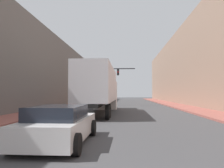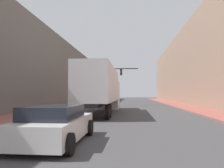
# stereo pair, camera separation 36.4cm
# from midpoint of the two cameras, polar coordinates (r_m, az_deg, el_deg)

# --- Properties ---
(sidewalk_right) EXTENTS (2.89, 80.00, 0.15)m
(sidewalk_right) POSITION_cam_midpoint_polar(r_m,az_deg,el_deg) (32.45, 15.95, -5.35)
(sidewalk_right) COLOR #9E564C
(sidewalk_right) RESTS_ON ground
(sidewalk_left) EXTENTS (2.89, 80.00, 0.15)m
(sidewalk_left) POSITION_cam_midpoint_polar(r_m,az_deg,el_deg) (32.68, -10.24, -5.39)
(sidewalk_left) COLOR #9E564C
(sidewalk_left) RESTS_ON ground
(building_right) EXTENTS (6.00, 80.00, 12.24)m
(building_right) POSITION_cam_midpoint_polar(r_m,az_deg,el_deg) (33.92, 23.21, 5.11)
(building_right) COLOR #997A66
(building_right) RESTS_ON ground
(building_left) EXTENTS (6.00, 80.00, 9.41)m
(building_left) POSITION_cam_midpoint_polar(r_m,az_deg,el_deg) (34.11, -17.46, 2.59)
(building_left) COLOR #66605B
(building_left) RESTS_ON ground
(semi_truck) EXTENTS (2.47, 12.90, 3.89)m
(semi_truck) POSITION_cam_midpoint_polar(r_m,az_deg,el_deg) (19.77, -3.55, -1.16)
(semi_truck) COLOR silver
(semi_truck) RESTS_ON ground
(sedan_car) EXTENTS (2.09, 4.27, 1.31)m
(sedan_car) POSITION_cam_midpoint_polar(r_m,az_deg,el_deg) (7.99, -14.83, -10.29)
(sedan_car) COLOR silver
(sedan_car) RESTS_ON ground
(traffic_signal_gantry) EXTENTS (7.46, 0.35, 5.66)m
(traffic_signal_gantry) POSITION_cam_midpoint_polar(r_m,az_deg,el_deg) (31.96, -4.09, 1.55)
(traffic_signal_gantry) COLOR black
(traffic_signal_gantry) RESTS_ON ground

